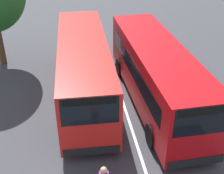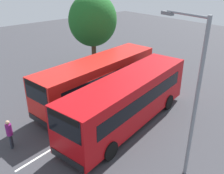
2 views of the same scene
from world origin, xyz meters
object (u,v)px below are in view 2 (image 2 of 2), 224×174
Objects in this scene: pedestrian at (9,132)px; street_lamp at (193,91)px; bus_center_left at (128,99)px; depot_tree at (93,20)px; bus_far_left at (98,79)px.

street_lamp is (-5.42, 6.87, 3.16)m from pedestrian.
bus_center_left is 10.68m from depot_tree.
pedestrian is 0.24× the size of depot_tree.
bus_far_left is 6.10× the size of pedestrian.
pedestrian is 0.23× the size of street_lamp.
pedestrian is 13.25m from depot_tree.
bus_center_left reaches higher than pedestrian.
depot_tree reaches higher than bus_center_left.
street_lamp is 1.03× the size of depot_tree.
bus_center_left is 1.48× the size of depot_tree.
pedestrian is at bearing 45.04° from street_lamp.
bus_center_left is at bearing 64.14° from depot_tree.
bus_far_left is 6.98m from pedestrian.
depot_tree is (-5.32, -13.77, 0.40)m from street_lamp.
pedestrian is at bearing 32.72° from depot_tree.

